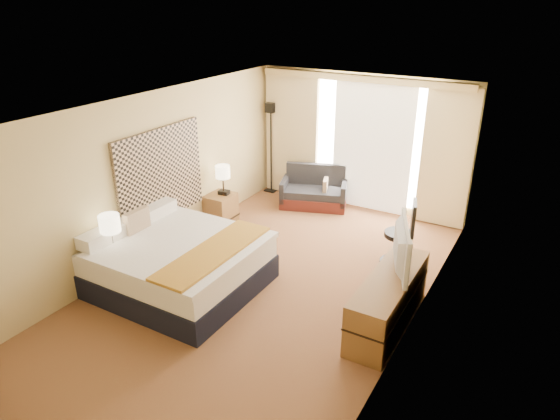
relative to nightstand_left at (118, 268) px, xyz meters
The scene contains 21 objects.
floor 2.16m from the nightstand_left, 29.31° to the left, with size 4.20×7.00×0.02m, color #532417.
ceiling 3.16m from the nightstand_left, 29.31° to the left, with size 4.20×7.00×0.02m, color silver.
wall_back 5.02m from the nightstand_left, 67.66° to the left, with size 4.20×0.02×2.60m, color #CBB67C.
wall_front 3.25m from the nightstand_left, 52.65° to the right, with size 4.20×0.02×2.60m, color #CBB67C.
wall_left 1.49m from the nightstand_left, 102.36° to the left, with size 0.02×7.00×2.60m, color #CBB67C.
wall_right 4.23m from the nightstand_left, 14.81° to the left, with size 0.02×7.00×2.60m, color #CBB67C.
headboard 1.62m from the nightstand_left, 98.64° to the left, with size 0.06×1.85×1.50m, color black.
nightstand_left is the anchor object (origin of this frame).
nightstand_right 2.50m from the nightstand_left, 90.00° to the left, with size 0.45×0.52×0.55m, color brown.
media_dresser 3.85m from the nightstand_left, 15.84° to the left, with size 0.50×1.80×0.70m, color brown.
window 5.10m from the nightstand_left, 64.87° to the left, with size 2.30×0.02×2.30m, color white.
curtains 4.95m from the nightstand_left, 67.18° to the left, with size 4.12×0.19×2.56m.
bed 0.91m from the nightstand_left, 26.32° to the left, with size 2.16×1.97×1.05m.
loveseat 4.24m from the nightstand_left, 74.51° to the left, with size 1.44×1.08×0.80m.
floor_lamp 4.48m from the nightstand_left, 90.40° to the left, with size 0.24×0.24×1.90m.
desk_chair 4.30m from the nightstand_left, 38.40° to the left, with size 0.52×0.52×1.06m.
lamp_left 0.75m from the nightstand_left, 54.68° to the right, with size 0.29×0.29×0.60m.
lamp_right 2.63m from the nightstand_left, 88.76° to the left, with size 0.26×0.26×0.56m.
tissue_box 0.35m from the nightstand_left, 91.03° to the left, with size 0.12×0.12×0.11m, color #9BD4EF.
telephone 2.58m from the nightstand_left, 89.01° to the left, with size 0.19×0.15×0.07m, color black.
television 3.94m from the nightstand_left, 19.46° to the left, with size 1.08×0.14×0.62m, color black.
Camera 1 is at (3.32, -5.30, 3.94)m, focal length 32.00 mm.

